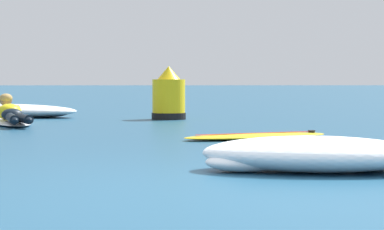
# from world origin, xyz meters

# --- Properties ---
(ground_plane) EXTENTS (120.00, 120.00, 0.00)m
(ground_plane) POSITION_xyz_m (0.00, 10.00, 0.00)
(ground_plane) COLOR navy
(surfer_far) EXTENTS (1.32, 2.62, 0.54)m
(surfer_far) POSITION_xyz_m (-3.25, 7.68, 0.13)
(surfer_far) COLOR white
(surfer_far) RESTS_ON ground
(drifting_surfboard) EXTENTS (2.03, 1.27, 0.16)m
(drifting_surfboard) POSITION_xyz_m (0.45, 4.62, 0.03)
(drifting_surfboard) COLOR yellow
(drifting_surfboard) RESTS_ON ground
(whitewater_mid_left) EXTENTS (3.15, 1.99, 0.25)m
(whitewater_mid_left) POSITION_xyz_m (-3.84, 10.13, 0.12)
(whitewater_mid_left) COLOR white
(whitewater_mid_left) RESTS_ON ground
(whitewater_mid_right) EXTENTS (1.93, 1.13, 0.29)m
(whitewater_mid_right) POSITION_xyz_m (0.54, 1.17, 0.14)
(whitewater_mid_right) COLOR white
(whitewater_mid_right) RESTS_ON ground
(channel_marker_buoy) EXTENTS (0.62, 0.62, 0.97)m
(channel_marker_buoy) POSITION_xyz_m (-0.70, 9.21, 0.38)
(channel_marker_buoy) COLOR yellow
(channel_marker_buoy) RESTS_ON ground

